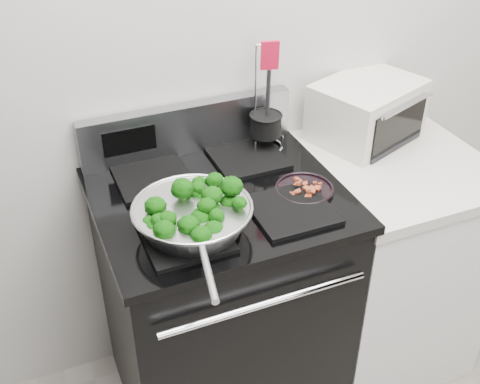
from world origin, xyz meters
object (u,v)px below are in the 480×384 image
bacon_plate (304,186)px  skillet (193,216)px  toaster_oven (367,111)px  gas_range (222,300)px  utensil_holder (266,131)px

bacon_plate → skillet: bearing=-171.2°
bacon_plate → toaster_oven: size_ratio=0.41×
bacon_plate → toaster_oven: toaster_oven is taller
gas_range → bacon_plate: 0.55m
bacon_plate → utensil_holder: (0.00, 0.30, 0.05)m
skillet → toaster_oven: size_ratio=1.22×
bacon_plate → utensil_holder: utensil_holder is taller
bacon_plate → gas_range: bearing=161.5°
gas_range → skillet: bearing=-132.7°
skillet → utensil_holder: bearing=53.0°
gas_range → utensil_holder: 0.63m
skillet → utensil_holder: 0.54m
utensil_holder → toaster_oven: (0.41, -0.02, 0.01)m
gas_range → bacon_plate: bearing=-18.5°
skillet → gas_range: bearing=57.9°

